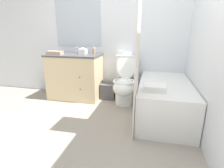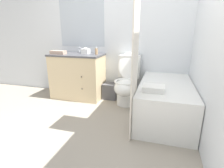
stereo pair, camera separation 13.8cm
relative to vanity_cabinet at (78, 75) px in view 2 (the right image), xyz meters
The scene contains 13 objects.
ground_plane 1.57m from the vanity_cabinet, 60.13° to the right, with size 14.00×14.00×0.00m, color gray.
wall_back 1.15m from the vanity_cabinet, 21.67° to the left, with size 8.00×0.06×2.50m.
wall_right 2.23m from the vanity_cabinet, 14.46° to the right, with size 0.05×2.58×2.50m.
vanity_cabinet is the anchor object (origin of this frame).
sink_faucet 0.48m from the vanity_cabinet, 90.00° to the left, with size 0.14×0.12×0.12m.
toilet 0.97m from the vanity_cabinet, ahead, with size 0.39×0.68×0.89m.
bathtub 1.67m from the vanity_cabinet, 14.89° to the right, with size 0.73×1.40×0.52m.
shower_curtain 1.66m from the vanity_cabinet, 38.55° to the right, with size 0.02×0.39×1.86m.
wastebasket 0.69m from the vanity_cabinet, ahead, with size 0.27×0.23×0.29m.
tissue_box 0.48m from the vanity_cabinet, 30.30° to the left, with size 0.13×0.14×0.12m.
soap_dispenser 0.60m from the vanity_cabinet, ahead, with size 0.05×0.05×0.14m.
hand_towel_folded 0.55m from the vanity_cabinet, 157.68° to the right, with size 0.27×0.14×0.06m.
bath_towel_folded 1.66m from the vanity_cabinet, 29.00° to the right, with size 0.27×0.22×0.07m.
Camera 2 is at (0.78, -1.62, 1.23)m, focal length 28.00 mm.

